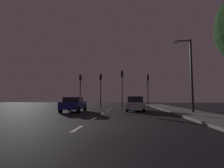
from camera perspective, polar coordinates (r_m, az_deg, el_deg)
The scene contains 14 objects.
ground_plane at distance 15.82m, azimuth -2.85°, elevation -9.67°, with size 80.00×80.00×0.00m, color black.
sidewalk_curb_right at distance 16.53m, azimuth 24.19°, elevation -8.78°, with size 3.00×40.00×0.15m, color gray.
lane_stripe_nearest at distance 7.84m, azimuth -11.60°, elevation -14.48°, with size 0.16×1.60×0.01m, color silver.
lane_stripe_second at distance 11.50m, azimuth -6.01°, elevation -11.44°, with size 0.16×1.60×0.01m, color silver.
lane_stripe_third at distance 15.23m, azimuth -3.18°, elevation -9.84°, with size 0.16×1.60×0.01m, color silver.
lane_stripe_fourth at distance 18.98m, azimuth -1.48°, elevation -8.85°, with size 0.16×1.60×0.01m, color silver.
lane_stripe_fifth at distance 22.75m, azimuth -0.35°, elevation -8.19°, with size 0.16×1.60×0.01m, color silver.
traffic_signal_far_left at distance 26.17m, azimuth -10.61°, elevation -0.12°, with size 0.32×0.38×4.92m.
traffic_signal_center_left at distance 25.50m, azimuth -3.83°, elevation 0.01°, with size 0.32×0.38×4.98m.
traffic_signal_center_right at distance 25.22m, azimuth 3.41°, elevation 0.71°, with size 0.32×0.38×5.43m.
traffic_signal_far_right at distance 25.34m, azimuth 11.92°, elevation -0.08°, with size 0.32×0.38×4.83m.
car_stopped_ahead at distance 18.27m, azimuth 7.87°, elevation -6.57°, with size 2.02×4.23×1.53m.
car_adjacent_lane at distance 17.32m, azimuth -12.76°, elevation -6.66°, with size 1.98×3.92×1.45m.
street_lamp_right at distance 16.36m, azimuth 24.26°, elevation 4.86°, with size 1.68×0.36×6.54m.
Camera 1 is at (2.21, -8.61, 1.33)m, focal length 27.22 mm.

